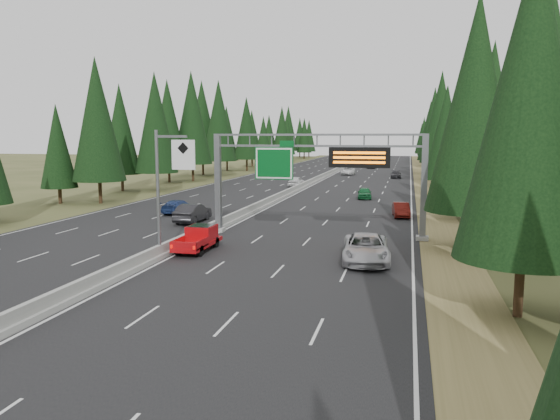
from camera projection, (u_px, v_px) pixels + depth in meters
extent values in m
cube|color=black|center=(312.00, 184.00, 87.33)|extent=(32.00, 260.00, 0.08)
cube|color=olive|center=(426.00, 187.00, 83.28)|extent=(3.60, 260.00, 0.06)
cube|color=#3D4621|center=(207.00, 182.00, 91.38)|extent=(3.60, 260.00, 0.06)
cube|color=gray|center=(312.00, 183.00, 87.31)|extent=(0.70, 260.00, 0.30)
cube|color=gray|center=(312.00, 180.00, 87.25)|extent=(0.30, 260.00, 0.60)
cube|color=slate|center=(218.00, 183.00, 43.32)|extent=(0.45, 0.45, 7.80)
cube|color=gray|center=(219.00, 230.00, 43.83)|extent=(0.90, 0.90, 0.30)
cube|color=slate|center=(424.00, 188.00, 39.72)|extent=(0.45, 0.45, 7.80)
cube|color=gray|center=(422.00, 238.00, 40.22)|extent=(0.90, 0.90, 0.30)
cube|color=slate|center=(317.00, 135.00, 41.01)|extent=(15.85, 0.35, 0.16)
cube|color=slate|center=(317.00, 146.00, 41.12)|extent=(15.85, 0.35, 0.16)
cube|color=#054C19|center=(274.00, 163.00, 41.80)|extent=(3.00, 0.10, 2.50)
cube|color=silver|center=(274.00, 163.00, 41.74)|extent=(2.85, 0.02, 2.35)
cube|color=#054C19|center=(287.00, 144.00, 41.37)|extent=(1.10, 0.10, 0.45)
cube|color=black|center=(359.00, 157.00, 40.21)|extent=(4.50, 0.40, 1.50)
cube|color=orange|center=(359.00, 153.00, 39.95)|extent=(3.80, 0.02, 0.18)
cube|color=orange|center=(359.00, 158.00, 39.99)|extent=(3.80, 0.02, 0.18)
cube|color=orange|center=(359.00, 162.00, 40.04)|extent=(3.80, 0.02, 0.18)
cylinder|color=slate|center=(158.00, 195.00, 33.75)|extent=(0.20, 0.20, 8.00)
cube|color=gray|center=(160.00, 257.00, 34.27)|extent=(0.50, 0.50, 0.20)
cube|color=slate|center=(171.00, 136.00, 33.03)|extent=(2.00, 0.15, 0.15)
cube|color=silver|center=(183.00, 155.00, 32.88)|extent=(1.50, 0.06, 1.80)
cylinder|color=black|center=(519.00, 288.00, 23.31)|extent=(0.40, 0.40, 2.53)
cone|color=black|center=(530.00, 100.00, 22.25)|extent=(5.69, 5.69, 13.28)
cylinder|color=black|center=(469.00, 231.00, 36.70)|extent=(0.40, 0.40, 2.71)
cone|color=black|center=(476.00, 103.00, 35.55)|extent=(6.10, 6.10, 14.22)
cylinder|color=black|center=(537.00, 232.00, 36.15)|extent=(0.40, 0.40, 2.84)
cone|color=black|center=(545.00, 95.00, 34.95)|extent=(6.38, 6.38, 14.90)
cylinder|color=black|center=(464.00, 205.00, 50.56)|extent=(0.40, 0.40, 2.72)
cone|color=black|center=(468.00, 112.00, 49.41)|extent=(6.11, 6.11, 14.27)
cylinder|color=black|center=(499.00, 204.00, 52.27)|extent=(0.40, 0.40, 2.47)
cone|color=black|center=(503.00, 123.00, 51.22)|extent=(5.56, 5.56, 12.97)
cylinder|color=black|center=(443.00, 188.00, 69.19)|extent=(0.40, 0.40, 2.22)
cone|color=black|center=(446.00, 133.00, 68.25)|extent=(5.00, 5.00, 11.67)
cylinder|color=black|center=(488.00, 189.00, 64.92)|extent=(0.40, 0.40, 2.99)
cone|color=black|center=(492.00, 109.00, 63.66)|extent=(6.73, 6.73, 15.70)
cylinder|color=black|center=(444.00, 179.00, 83.02)|extent=(0.40, 0.40, 2.43)
cone|color=black|center=(446.00, 129.00, 82.00)|extent=(5.47, 5.47, 12.76)
cylinder|color=black|center=(471.00, 177.00, 83.23)|extent=(0.40, 0.40, 2.97)
cone|color=black|center=(474.00, 116.00, 81.98)|extent=(6.67, 6.67, 15.57)
cylinder|color=black|center=(439.00, 171.00, 96.10)|extent=(0.40, 0.40, 3.03)
cone|color=black|center=(441.00, 117.00, 94.82)|extent=(6.82, 6.82, 15.90)
cylinder|color=black|center=(455.00, 171.00, 98.51)|extent=(0.40, 0.40, 3.00)
cone|color=black|center=(458.00, 118.00, 97.24)|extent=(6.76, 6.76, 15.77)
cylinder|color=black|center=(432.00, 167.00, 111.72)|extent=(0.40, 0.40, 2.80)
cone|color=black|center=(434.00, 124.00, 110.54)|extent=(6.29, 6.29, 14.68)
cylinder|color=black|center=(456.00, 170.00, 109.96)|extent=(0.40, 0.40, 1.95)
cone|color=black|center=(457.00, 139.00, 109.14)|extent=(4.38, 4.38, 10.22)
cylinder|color=black|center=(433.00, 164.00, 129.42)|extent=(0.40, 0.40, 2.21)
cone|color=black|center=(434.00, 135.00, 128.49)|extent=(4.97, 4.97, 11.59)
cylinder|color=black|center=(448.00, 165.00, 127.48)|extent=(0.40, 0.40, 1.96)
cone|color=black|center=(449.00, 138.00, 126.66)|extent=(4.42, 4.42, 10.31)
cylinder|color=black|center=(429.00, 161.00, 141.36)|extent=(0.40, 0.40, 2.69)
cone|color=black|center=(430.00, 128.00, 140.22)|extent=(6.06, 6.06, 14.13)
cylinder|color=black|center=(440.00, 160.00, 142.95)|extent=(0.40, 0.40, 2.80)
cone|color=black|center=(442.00, 127.00, 141.77)|extent=(6.29, 6.29, 14.68)
cylinder|color=black|center=(426.00, 159.00, 157.06)|extent=(0.40, 0.40, 2.32)
cone|color=black|center=(427.00, 133.00, 156.08)|extent=(5.23, 5.23, 12.20)
cylinder|color=black|center=(443.00, 158.00, 157.04)|extent=(0.40, 0.40, 2.71)
cone|color=black|center=(444.00, 128.00, 155.90)|extent=(6.10, 6.10, 14.22)
cylinder|color=black|center=(423.00, 157.00, 171.39)|extent=(0.40, 0.40, 2.19)
cone|color=black|center=(424.00, 135.00, 170.47)|extent=(4.92, 4.92, 11.49)
cylinder|color=black|center=(437.00, 157.00, 171.21)|extent=(0.40, 0.40, 2.56)
cone|color=black|center=(438.00, 131.00, 170.14)|extent=(5.76, 5.76, 13.43)
cylinder|color=black|center=(421.00, 156.00, 187.64)|extent=(0.40, 0.40, 1.94)
cone|color=black|center=(422.00, 138.00, 186.82)|extent=(4.36, 4.36, 10.17)
cylinder|color=black|center=(434.00, 154.00, 187.10)|extent=(0.40, 0.40, 3.03)
cone|color=black|center=(435.00, 126.00, 185.82)|extent=(6.83, 6.83, 15.93)
cylinder|color=black|center=(100.00, 192.00, 62.23)|extent=(0.40, 0.40, 2.64)
cone|color=black|center=(97.00, 119.00, 61.12)|extent=(5.94, 5.94, 13.87)
cylinder|color=black|center=(60.00, 196.00, 62.57)|extent=(0.40, 0.40, 1.82)
cone|color=black|center=(57.00, 146.00, 61.81)|extent=(4.08, 4.08, 9.53)
cylinder|color=black|center=(157.00, 182.00, 76.22)|extent=(0.40, 0.40, 2.64)
cone|color=black|center=(155.00, 122.00, 75.11)|extent=(5.94, 5.94, 13.85)
cylinder|color=black|center=(122.00, 182.00, 76.96)|extent=(0.40, 0.40, 2.39)
cone|color=black|center=(120.00, 129.00, 75.96)|extent=(5.38, 5.38, 12.54)
cylinder|color=black|center=(193.00, 173.00, 93.41)|extent=(0.40, 0.40, 2.98)
cone|color=black|center=(192.00, 118.00, 92.16)|extent=(6.70, 6.70, 15.62)
cylinder|color=black|center=(169.00, 174.00, 91.23)|extent=(0.40, 0.40, 2.72)
cone|color=black|center=(168.00, 123.00, 90.09)|extent=(6.12, 6.12, 14.27)
cylinder|color=black|center=(220.00, 168.00, 105.40)|extent=(0.40, 0.40, 2.93)
cone|color=black|center=(219.00, 120.00, 104.17)|extent=(6.60, 6.60, 15.40)
cylinder|color=black|center=(203.00, 167.00, 108.61)|extent=(0.40, 0.40, 2.97)
cone|color=black|center=(202.00, 120.00, 107.36)|extent=(6.68, 6.68, 15.59)
cylinder|color=black|center=(247.00, 165.00, 120.85)|extent=(0.40, 0.40, 2.60)
cone|color=black|center=(247.00, 128.00, 119.76)|extent=(5.86, 5.86, 13.67)
cylinder|color=black|center=(227.00, 165.00, 122.40)|extent=(0.40, 0.40, 2.29)
cone|color=black|center=(227.00, 133.00, 121.44)|extent=(5.16, 5.16, 12.04)
cylinder|color=black|center=(264.00, 163.00, 135.03)|extent=(0.40, 0.40, 2.01)
cone|color=black|center=(263.00, 138.00, 134.18)|extent=(4.53, 4.53, 10.56)
cylinder|color=black|center=(252.00, 162.00, 139.19)|extent=(0.40, 0.40, 2.28)
cone|color=black|center=(252.00, 134.00, 138.23)|extent=(5.13, 5.13, 11.97)
cylinder|color=black|center=(282.00, 159.00, 151.78)|extent=(0.40, 0.40, 2.54)
cone|color=black|center=(282.00, 130.00, 150.71)|extent=(5.71, 5.71, 13.32)
cylinder|color=black|center=(269.00, 160.00, 152.66)|extent=(0.40, 0.40, 2.18)
cone|color=black|center=(269.00, 135.00, 151.74)|extent=(4.90, 4.90, 11.44)
cylinder|color=black|center=(287.00, 158.00, 165.37)|extent=(0.40, 0.40, 2.16)
cone|color=black|center=(287.00, 136.00, 164.46)|extent=(4.86, 4.86, 11.33)
cylinder|color=black|center=(281.00, 158.00, 168.26)|extent=(0.40, 0.40, 2.18)
cone|color=black|center=(281.00, 135.00, 167.34)|extent=(4.90, 4.90, 11.43)
cylinder|color=black|center=(304.00, 156.00, 183.15)|extent=(0.40, 0.40, 2.20)
cone|color=black|center=(304.00, 135.00, 182.23)|extent=(4.95, 4.95, 11.55)
cylinder|color=black|center=(288.00, 155.00, 183.46)|extent=(0.40, 0.40, 2.83)
cone|color=black|center=(288.00, 128.00, 182.27)|extent=(6.38, 6.38, 14.88)
cylinder|color=black|center=(309.00, 154.00, 196.95)|extent=(0.40, 0.40, 2.16)
cone|color=black|center=(309.00, 136.00, 196.04)|extent=(4.87, 4.87, 11.36)
cylinder|color=black|center=(300.00, 154.00, 199.71)|extent=(0.40, 0.40, 2.29)
cone|color=black|center=(300.00, 134.00, 198.74)|extent=(5.16, 5.16, 12.05)
imported|color=#A5A5A9|center=(366.00, 248.00, 33.16)|extent=(3.32, 6.25, 1.67)
cylinder|color=black|center=(178.00, 250.00, 35.12)|extent=(0.27, 0.71, 0.71)
cylinder|color=black|center=(200.00, 251.00, 34.78)|extent=(0.27, 0.71, 0.71)
cylinder|color=black|center=(195.00, 241.00, 37.94)|extent=(0.27, 0.71, 0.71)
cylinder|color=black|center=(216.00, 242.00, 37.60)|extent=(0.27, 0.71, 0.71)
cube|color=#BB0B10|center=(198.00, 244.00, 36.39)|extent=(1.78, 4.97, 0.27)
cube|color=#BB0B10|center=(202.00, 233.00, 37.07)|extent=(1.69, 1.95, 0.98)
cube|color=black|center=(202.00, 229.00, 37.04)|extent=(1.51, 1.69, 0.49)
cube|color=#BB0B10|center=(178.00, 242.00, 35.25)|extent=(0.09, 2.13, 0.53)
cube|color=#BB0B10|center=(202.00, 244.00, 34.87)|extent=(0.09, 2.13, 0.53)
cube|color=#BB0B10|center=(183.00, 246.00, 34.03)|extent=(1.78, 0.09, 0.53)
imported|color=#155D2D|center=(365.00, 193.00, 66.76)|extent=(2.02, 4.22, 1.39)
imported|color=#5A120C|center=(401.00, 210.00, 51.67)|extent=(1.85, 4.26, 1.36)
imported|color=black|center=(396.00, 174.00, 99.37)|extent=(2.02, 4.62, 1.32)
imported|color=white|center=(348.00, 171.00, 108.08)|extent=(2.72, 5.58, 1.53)
imported|color=black|center=(371.00, 165.00, 129.39)|extent=(2.03, 4.85, 1.64)
imported|color=black|center=(193.00, 213.00, 48.55)|extent=(1.78, 5.03, 1.65)
imported|color=navy|center=(178.00, 207.00, 54.09)|extent=(2.19, 4.75, 1.35)
imported|color=silver|center=(296.00, 181.00, 82.77)|extent=(2.06, 4.61, 1.54)
imported|color=black|center=(278.00, 169.00, 115.15)|extent=(2.36, 5.06, 1.40)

